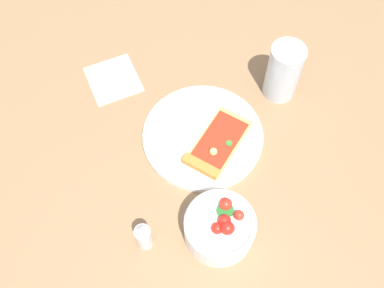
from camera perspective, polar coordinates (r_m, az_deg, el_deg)
ground_plane at (r=0.95m, az=0.44°, el=-0.47°), size 2.40×2.40×0.00m
plate at (r=0.96m, az=1.40°, el=1.03°), size 0.26×0.26×0.01m
pizza_slice_main at (r=0.93m, az=3.18°, el=-0.22°), size 0.17×0.16×0.02m
salad_bowl at (r=0.84m, az=3.63°, el=-10.66°), size 0.13×0.13×0.09m
soda_glass at (r=1.00m, az=11.71°, el=9.05°), size 0.08×0.08×0.14m
paper_napkin at (r=1.06m, az=-10.13°, el=8.25°), size 0.14×0.14×0.00m
pepper_shaker at (r=0.84m, az=-6.28°, el=-11.78°), size 0.03×0.03×0.08m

